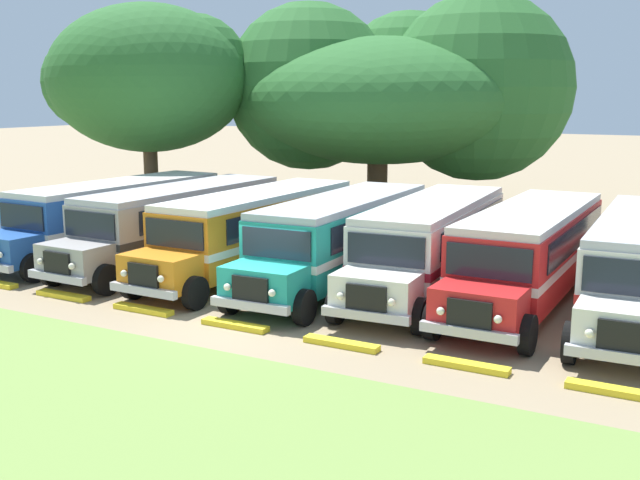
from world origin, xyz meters
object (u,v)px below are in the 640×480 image
object	(u,v)px
parked_bus_slot_1	(178,220)
parked_bus_slot_2	(255,228)
parked_bus_slot_0	(116,214)
parked_bus_slot_3	(341,235)
parked_bus_slot_5	(530,250)
parked_bus_slot_4	(432,240)
secondary_tree	(154,78)
broad_shade_tree	(395,92)

from	to	relation	value
parked_bus_slot_1	parked_bus_slot_2	world-z (taller)	same
parked_bus_slot_0	parked_bus_slot_2	xyz separation A→B (m)	(6.57, -0.06, 0.00)
parked_bus_slot_1	parked_bus_slot_3	bearing A→B (deg)	93.01
parked_bus_slot_5	parked_bus_slot_4	bearing A→B (deg)	-91.59
parked_bus_slot_5	secondary_tree	xyz separation A→B (m)	(-20.25, 6.92, 5.41)
parked_bus_slot_2	broad_shade_tree	size ratio (longest dim) A/B	0.65
parked_bus_slot_4	broad_shade_tree	xyz separation A→B (m)	(-7.01, 13.31, 4.73)
parked_bus_slot_2	secondary_tree	xyz separation A→B (m)	(-10.85, 7.60, 5.41)
parked_bus_slot_3	parked_bus_slot_4	xyz separation A→B (m)	(2.94, 0.64, 0.00)
parked_bus_slot_3	secondary_tree	bearing A→B (deg)	-119.57
secondary_tree	parked_bus_slot_1	bearing A→B (deg)	-45.68
parked_bus_slot_4	parked_bus_slot_0	bearing A→B (deg)	-90.38
parked_bus_slot_0	parked_bus_slot_4	world-z (taller)	same
parked_bus_slot_4	secondary_tree	bearing A→B (deg)	-115.36
parked_bus_slot_4	secondary_tree	world-z (taller)	secondary_tree
parked_bus_slot_1	secondary_tree	xyz separation A→B (m)	(-7.46, 7.64, 5.41)
parked_bus_slot_4	parked_bus_slot_3	bearing A→B (deg)	-81.43
parked_bus_slot_0	secondary_tree	xyz separation A→B (m)	(-4.28, 7.54, 5.41)
parked_bus_slot_0	broad_shade_tree	distance (m)	15.91
parked_bus_slot_5	secondary_tree	size ratio (longest dim) A/B	1.03
parked_bus_slot_1	parked_bus_slot_3	xyz separation A→B (m)	(6.70, 0.19, 0.00)
parked_bus_slot_0	secondary_tree	bearing A→B (deg)	-147.74
parked_bus_slot_5	parked_bus_slot_2	bearing A→B (deg)	-85.49
parked_bus_slot_1	broad_shade_tree	xyz separation A→B (m)	(2.62, 14.14, 4.73)
parked_bus_slot_1	parked_bus_slot_4	world-z (taller)	same
parked_bus_slot_2	parked_bus_slot_5	world-z (taller)	same
parked_bus_slot_3	parked_bus_slot_5	size ratio (longest dim) A/B	1.00
parked_bus_slot_1	parked_bus_slot_3	size ratio (longest dim) A/B	1.00
secondary_tree	parked_bus_slot_2	bearing A→B (deg)	-35.00
parked_bus_slot_2	parked_bus_slot_3	distance (m)	3.31
parked_bus_slot_0	parked_bus_slot_3	bearing A→B (deg)	93.24
broad_shade_tree	parked_bus_slot_5	bearing A→B (deg)	-52.85
broad_shade_tree	secondary_tree	distance (m)	12.01
parked_bus_slot_4	parked_bus_slot_5	world-z (taller)	same
broad_shade_tree	secondary_tree	size ratio (longest dim) A/B	1.59
parked_bus_slot_0	parked_bus_slot_3	size ratio (longest dim) A/B	1.00
parked_bus_slot_5	parked_bus_slot_1	bearing A→B (deg)	-86.41
parked_bus_slot_3	secondary_tree	xyz separation A→B (m)	(-14.16, 7.45, 5.41)
parked_bus_slot_2	parked_bus_slot_4	size ratio (longest dim) A/B	0.99
parked_bus_slot_2	parked_bus_slot_5	bearing A→B (deg)	95.08
parked_bus_slot_3	broad_shade_tree	size ratio (longest dim) A/B	0.65
parked_bus_slot_0	parked_bus_slot_3	distance (m)	9.88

